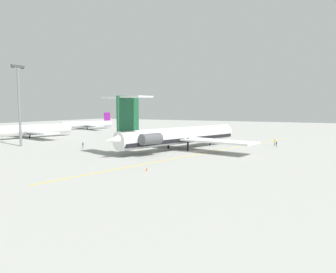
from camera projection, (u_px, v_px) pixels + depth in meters
The scene contains 11 objects.
ground at pixel (196, 151), 79.64m from camera, with size 360.76×360.76×0.00m, color #9E9E99.
main_jetliner at pixel (178, 136), 82.35m from camera, with size 45.70×41.02×13.60m.
airliner_mid_left at pixel (32, 130), 114.58m from camera, with size 33.09×33.02×9.96m.
airliner_mid_right at pixel (86, 124), 160.50m from camera, with size 27.18×27.39×8.49m.
ground_crew_near_nose at pixel (277, 143), 87.44m from camera, with size 0.41×0.27×1.66m.
ground_crew_near_tail at pixel (164, 136), 110.19m from camera, with size 0.27×0.40×1.68m.
ground_crew_portside at pixel (83, 144), 84.91m from camera, with size 0.43×0.28×1.78m.
ground_crew_starboard at pixel (275, 142), 91.28m from camera, with size 0.28×0.43×1.72m.
safety_cone_nose at pixel (147, 169), 54.90m from camera, with size 0.40×0.40×0.55m, color #EA590F.
taxiway_centreline at pixel (214, 151), 79.38m from camera, with size 94.07×0.36×0.01m, color gold.
light_mast at pixel (19, 102), 88.76m from camera, with size 4.00×0.70×22.86m.
Camera 1 is at (-73.12, -30.63, 10.95)m, focal length 33.59 mm.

